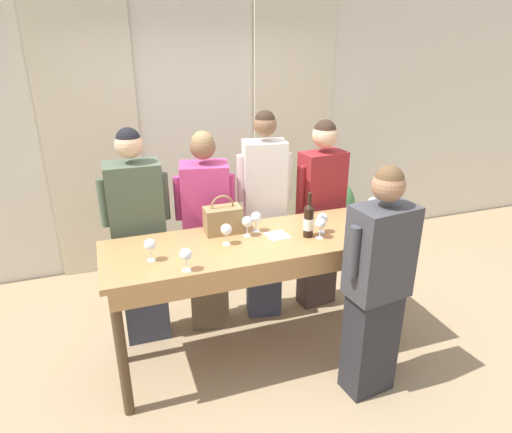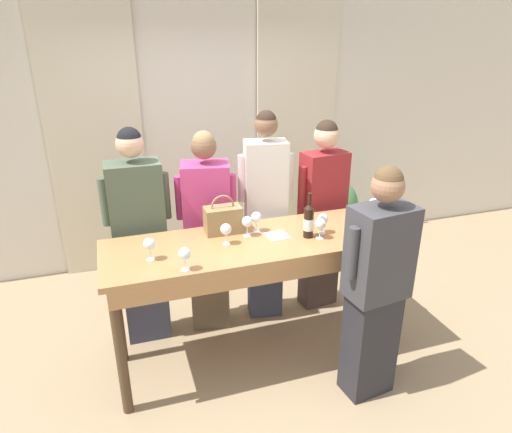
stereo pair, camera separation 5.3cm
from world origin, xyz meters
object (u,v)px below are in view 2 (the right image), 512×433
Objects in this scene: tasting_bar at (260,258)px; potted_plant at (340,212)px; guest_pink_top at (208,233)px; host_pouring at (376,286)px; wine_bottle at (309,221)px; handbag at (223,219)px; wine_glass_back_left at (323,219)px; wine_glass_center_right at (226,230)px; guest_olive_jacket at (140,238)px; wine_glass_back_mid at (149,244)px; wine_glass_front_right at (256,217)px; guest_cream_sweater at (265,216)px; wine_glass_center_left at (185,254)px; wine_glass_front_left at (374,203)px; guest_striped_shirt at (322,213)px; wine_glass_front_mid at (320,224)px; wine_glass_center_mid at (247,222)px.

tasting_bar reaches higher than potted_plant.
guest_pink_top reaches higher than host_pouring.
wine_bottle is 0.20× the size of guest_pink_top.
handbag reaches higher than wine_glass_back_left.
handbag reaches higher than wine_glass_center_right.
wine_bottle is at bearing -28.21° from guest_olive_jacket.
wine_bottle is 2.17× the size of wine_glass_center_right.
wine_glass_back_mid is 0.66m from guest_olive_jacket.
wine_glass_front_right is 0.49m from wine_glass_back_left.
guest_cream_sweater is (0.21, 0.41, -0.18)m from wine_glass_front_right.
handbag is 0.43m from guest_pink_top.
potted_plant is at bearing 40.94° from wine_glass_center_left.
potted_plant is at bearing 43.21° from wine_glass_front_right.
guest_cream_sweater is (1.01, 0.62, -0.18)m from wine_glass_back_mid.
wine_glass_back_mid is at bearing -176.78° from tasting_bar.
wine_glass_front_left is 1.00× the size of wine_glass_back_mid.
tasting_bar is at bearing -65.79° from guest_pink_top.
wine_glass_back_left is 0.09× the size of host_pouring.
guest_cream_sweater reaches higher than guest_olive_jacket.
wine_glass_front_right is 0.09× the size of guest_olive_jacket.
guest_striped_shirt is (0.74, 0.41, -0.22)m from wine_glass_front_right.
wine_glass_center_right is at bearing 169.44° from wine_glass_front_mid.
guest_olive_jacket is (-1.15, 0.62, -0.24)m from wine_bottle.
guest_cream_sweater reaches higher than guest_striped_shirt.
potted_plant is at bearing 37.72° from guest_cream_sweater.
wine_glass_back_mid is at bearing -167.81° from wine_glass_center_mid.
wine_glass_center_left is 0.09× the size of host_pouring.
wine_bottle is at bearing -25.67° from handbag.
wine_glass_front_right is 0.95m from guest_olive_jacket.
wine_glass_front_left is 0.86m from host_pouring.
guest_striped_shirt is 1.04× the size of host_pouring.
guest_olive_jacket is at bearing -180.00° from guest_cream_sweater.
wine_glass_back_left and wine_glass_back_mid have the same top height.
wine_bottle is 1.33m from guest_olive_jacket.
wine_glass_front_mid and wine_glass_back_left have the same top height.
potted_plant is at bearing 42.74° from wine_glass_center_mid.
wine_glass_back_left is 0.63m from host_pouring.
wine_bottle is 0.19× the size of guest_olive_jacket.
host_pouring is (0.20, -0.46, -0.28)m from wine_glass_front_mid.
wine_glass_front_left is at bearing 61.41° from host_pouring.
guest_pink_top is 0.93× the size of guest_cream_sweater.
handbag is at bearing -142.35° from potted_plant.
wine_glass_center_right is 0.72m from wine_glass_back_left.
wine_glass_front_left is at bearing 16.54° from wine_bottle.
wine_glass_center_mid is 0.09× the size of guest_striped_shirt.
guest_striped_shirt is (1.35, 0.83, -0.22)m from wine_glass_center_left.
handbag is at bearing 136.41° from host_pouring.
handbag reaches higher than wine_glass_center_mid.
guest_striped_shirt is (1.03, -0.00, 0.04)m from guest_pink_top.
wine_glass_center_right is at bearing -152.70° from wine_glass_front_right.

